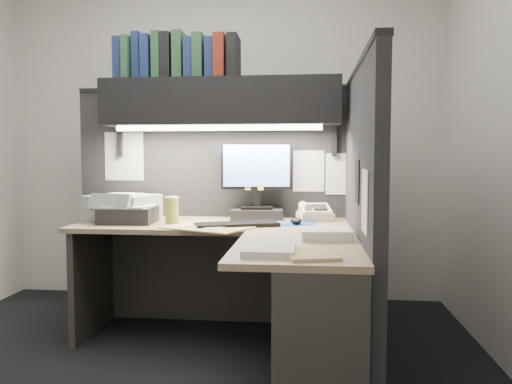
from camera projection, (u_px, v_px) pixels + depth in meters
floor at (175, 372)px, 2.65m from camera, size 3.50×3.50×0.00m
wall_back at (222, 132)px, 4.05m from camera, size 3.50×0.04×2.70m
partition_back at (213, 206)px, 3.52m from camera, size 1.90×0.06×1.60m
partition_right at (361, 221)px, 2.67m from camera, size 0.06×1.50×1.60m
desk at (254, 293)px, 2.58m from camera, size 1.70×1.53×0.73m
overhead_shelf at (221, 103)px, 3.28m from camera, size 1.55×0.34×0.30m
task_light_tube at (218, 128)px, 3.15m from camera, size 1.32×0.04×0.04m
monitor at (257, 189)px, 3.32m from camera, size 0.48×0.24×0.51m
keyboard at (237, 225)px, 2.97m from camera, size 0.52×0.34×0.02m
mousepad at (295, 224)px, 3.07m from camera, size 0.25×0.23×0.00m
mouse at (296, 221)px, 3.06m from camera, size 0.09×0.12×0.04m
telephone at (315, 214)px, 3.26m from camera, size 0.25×0.26×0.09m
coffee_cup at (172, 211)px, 3.12m from camera, size 0.10×0.10×0.16m
printer at (122, 207)px, 3.29m from camera, size 0.48×0.44×0.16m
notebook_stack at (128, 215)px, 3.15m from camera, size 0.34×0.29×0.10m
open_folder at (207, 227)px, 2.91m from camera, size 0.57×0.49×0.01m
paper_stack_a at (325, 234)px, 2.54m from camera, size 0.27×0.24×0.05m
paper_stack_b at (270, 249)px, 2.16m from camera, size 0.22×0.28×0.03m
manila_stack at (309, 254)px, 2.09m from camera, size 0.26×0.30×0.01m
binder_row at (177, 59)px, 3.29m from camera, size 0.82×0.26×0.31m
pinned_papers at (264, 172)px, 3.09m from camera, size 1.76×1.31×0.51m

